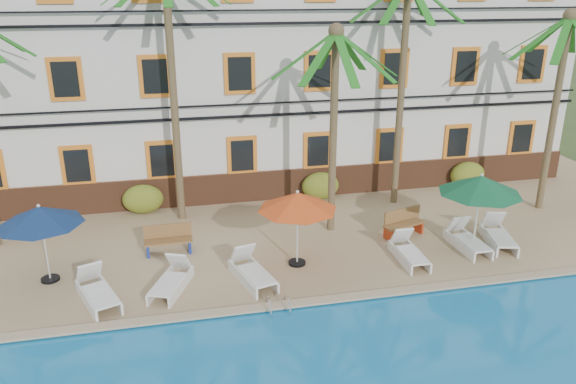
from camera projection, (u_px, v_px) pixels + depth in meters
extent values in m
plane|color=#384C23|center=(330.00, 291.00, 16.16)|extent=(100.00, 100.00, 0.00)
cube|color=tan|center=(291.00, 220.00, 20.70)|extent=(30.00, 12.00, 0.25)
cube|color=tan|center=(339.00, 298.00, 15.24)|extent=(30.00, 0.35, 0.06)
cube|color=silver|center=(265.00, 62.00, 23.50)|extent=(25.00, 6.00, 10.00)
cube|color=brown|center=(281.00, 185.00, 22.22)|extent=(25.00, 0.12, 1.20)
cube|color=orange|center=(77.00, 166.00, 20.26)|extent=(1.15, 0.10, 1.50)
cube|color=black|center=(77.00, 166.00, 20.22)|extent=(0.85, 0.04, 1.20)
cube|color=orange|center=(162.00, 160.00, 20.87)|extent=(1.15, 0.10, 1.50)
cube|color=black|center=(162.00, 161.00, 20.83)|extent=(0.85, 0.04, 1.20)
cube|color=orange|center=(242.00, 155.00, 21.48)|extent=(1.15, 0.10, 1.50)
cube|color=black|center=(242.00, 156.00, 21.43)|extent=(0.85, 0.04, 1.20)
cube|color=orange|center=(318.00, 151.00, 22.09)|extent=(1.15, 0.10, 1.50)
cube|color=black|center=(318.00, 151.00, 22.04)|extent=(0.85, 0.04, 1.20)
cube|color=orange|center=(389.00, 146.00, 22.70)|extent=(1.15, 0.10, 1.50)
cube|color=black|center=(390.00, 146.00, 22.65)|extent=(0.85, 0.04, 1.20)
cube|color=orange|center=(457.00, 142.00, 23.30)|extent=(1.15, 0.10, 1.50)
cube|color=black|center=(457.00, 142.00, 23.26)|extent=(0.85, 0.04, 1.20)
cube|color=orange|center=(521.00, 138.00, 23.91)|extent=(1.15, 0.10, 1.50)
cube|color=black|center=(522.00, 138.00, 23.87)|extent=(0.85, 0.04, 1.20)
cube|color=orange|center=(66.00, 79.00, 19.19)|extent=(1.15, 0.10, 1.50)
cube|color=black|center=(65.00, 79.00, 19.14)|extent=(0.85, 0.04, 1.20)
cube|color=orange|center=(155.00, 76.00, 19.80)|extent=(1.15, 0.10, 1.50)
cube|color=black|center=(155.00, 76.00, 19.75)|extent=(0.85, 0.04, 1.20)
cube|color=orange|center=(240.00, 74.00, 20.41)|extent=(1.15, 0.10, 1.50)
cube|color=black|center=(240.00, 74.00, 20.36)|extent=(0.85, 0.04, 1.20)
cube|color=orange|center=(319.00, 71.00, 21.01)|extent=(1.15, 0.10, 1.50)
cube|color=black|center=(320.00, 71.00, 20.97)|extent=(0.85, 0.04, 1.20)
cube|color=orange|center=(394.00, 69.00, 21.62)|extent=(1.15, 0.10, 1.50)
cube|color=black|center=(395.00, 69.00, 21.58)|extent=(0.85, 0.04, 1.20)
cube|color=orange|center=(465.00, 66.00, 22.23)|extent=(1.15, 0.10, 1.50)
cube|color=black|center=(466.00, 66.00, 22.18)|extent=(0.85, 0.04, 1.20)
cube|color=orange|center=(532.00, 64.00, 22.84)|extent=(1.15, 0.10, 1.50)
cube|color=black|center=(533.00, 64.00, 22.79)|extent=(0.85, 0.04, 1.20)
cube|color=black|center=(281.00, 114.00, 21.11)|extent=(25.00, 0.08, 0.10)
cube|color=black|center=(281.00, 103.00, 20.95)|extent=(25.00, 0.08, 0.06)
cube|color=black|center=(281.00, 23.00, 19.96)|extent=(25.00, 0.08, 0.10)
cube|color=black|center=(281.00, 10.00, 19.81)|extent=(25.00, 0.08, 0.06)
cylinder|color=brown|center=(174.00, 98.00, 19.04)|extent=(0.26, 0.26, 8.85)
cylinder|color=brown|center=(333.00, 136.00, 18.48)|extent=(0.26, 0.26, 6.69)
sphere|color=brown|center=(336.00, 31.00, 17.32)|extent=(0.50, 0.50, 0.50)
cube|color=#1A6818|center=(326.00, 51.00, 18.51)|extent=(0.28, 2.07, 1.45)
cube|color=#1A6818|center=(307.00, 53.00, 18.09)|extent=(1.66, 1.66, 1.45)
cube|color=#1A6818|center=(304.00, 55.00, 17.36)|extent=(2.07, 0.28, 1.45)
cube|color=#1A6818|center=(319.00, 58.00, 16.76)|extent=(1.66, 1.66, 1.45)
cube|color=#1A6818|center=(346.00, 58.00, 16.63)|extent=(0.28, 2.07, 1.45)
cube|color=#1A6818|center=(365.00, 57.00, 17.05)|extent=(1.66, 1.66, 1.45)
cube|color=#1A6818|center=(367.00, 54.00, 17.78)|extent=(2.07, 0.28, 1.45)
cube|color=#1A6818|center=(350.00, 51.00, 18.38)|extent=(1.66, 1.66, 1.45)
cylinder|color=brown|center=(401.00, 98.00, 20.67)|extent=(0.26, 0.26, 8.24)
cube|color=#1A6818|center=(396.00, 0.00, 20.43)|extent=(0.28, 2.07, 1.45)
cube|color=#1A6818|center=(380.00, 0.00, 20.01)|extent=(1.66, 1.66, 1.45)
cube|color=#1A6818|center=(380.00, 0.00, 19.28)|extent=(2.07, 0.28, 1.45)
cube|color=#1A6818|center=(396.00, 1.00, 18.68)|extent=(1.66, 1.66, 1.45)
cube|color=#1A6818|center=(420.00, 1.00, 18.55)|extent=(0.28, 2.07, 1.45)
cube|color=#1A6818|center=(436.00, 1.00, 18.97)|extent=(1.66, 1.66, 1.45)
cube|color=#1A6818|center=(435.00, 0.00, 19.70)|extent=(2.07, 0.28, 1.45)
cube|color=#1A6818|center=(418.00, 0.00, 20.30)|extent=(1.66, 1.66, 1.45)
cylinder|color=brown|center=(553.00, 117.00, 20.32)|extent=(0.26, 0.26, 7.05)
sphere|color=brown|center=(570.00, 15.00, 19.10)|extent=(0.50, 0.50, 0.50)
cube|color=#1A6818|center=(548.00, 35.00, 20.29)|extent=(0.28, 2.07, 1.45)
cube|color=#1A6818|center=(535.00, 36.00, 19.87)|extent=(1.66, 1.66, 1.45)
cube|color=#1A6818|center=(540.00, 38.00, 19.14)|extent=(2.07, 0.28, 1.45)
cube|color=#1A6818|center=(562.00, 39.00, 18.53)|extent=(1.66, 1.66, 1.45)
cube|color=#1A6818|center=(571.00, 35.00, 20.16)|extent=(1.66, 1.66, 1.45)
ellipsoid|color=#1F5D1A|center=(143.00, 199.00, 20.86)|extent=(1.50, 0.90, 1.10)
ellipsoid|color=#1F5D1A|center=(320.00, 186.00, 22.24)|extent=(1.50, 0.90, 1.10)
ellipsoid|color=#1F5D1A|center=(467.00, 175.00, 23.54)|extent=(1.50, 0.90, 1.10)
cylinder|color=black|center=(50.00, 279.00, 16.22)|extent=(0.53, 0.53, 0.08)
cylinder|color=silver|center=(45.00, 245.00, 15.84)|extent=(0.06, 0.06, 2.27)
cone|color=navy|center=(40.00, 215.00, 15.53)|extent=(2.37, 2.37, 0.52)
sphere|color=silver|center=(38.00, 206.00, 15.43)|extent=(0.10, 0.10, 0.10)
cylinder|color=black|center=(297.00, 263.00, 17.18)|extent=(0.54, 0.54, 0.08)
cylinder|color=silver|center=(297.00, 229.00, 16.79)|extent=(0.06, 0.06, 2.30)
cone|color=#D24517|center=(297.00, 201.00, 16.47)|extent=(2.40, 2.40, 0.53)
sphere|color=silver|center=(297.00, 192.00, 16.37)|extent=(0.10, 0.10, 0.10)
cylinder|color=black|center=(473.00, 249.00, 18.08)|extent=(0.58, 0.58, 0.08)
cylinder|color=silver|center=(477.00, 214.00, 17.67)|extent=(0.06, 0.06, 2.50)
cone|color=#115533|center=(481.00, 185.00, 17.32)|extent=(2.60, 2.60, 0.57)
sphere|color=silver|center=(482.00, 175.00, 17.22)|extent=(0.10, 0.10, 0.10)
cube|color=white|center=(100.00, 295.00, 14.79)|extent=(1.12, 1.55, 0.07)
cube|color=white|center=(89.00, 272.00, 15.46)|extent=(0.79, 0.72, 0.70)
cube|color=white|center=(86.00, 300.00, 14.89)|extent=(0.79, 1.89, 0.33)
cube|color=white|center=(110.00, 293.00, 15.23)|extent=(0.79, 1.89, 0.33)
cube|color=white|center=(167.00, 284.00, 15.37)|extent=(1.09, 1.47, 0.06)
cube|color=white|center=(179.00, 261.00, 16.13)|extent=(0.76, 0.69, 0.66)
cube|color=white|center=(161.00, 284.00, 15.72)|extent=(0.80, 1.77, 0.31)
cube|color=white|center=(182.00, 286.00, 15.61)|extent=(0.80, 1.77, 0.31)
cube|color=white|center=(257.00, 275.00, 15.82)|extent=(1.00, 1.53, 0.07)
cube|color=white|center=(243.00, 253.00, 16.55)|extent=(0.77, 0.67, 0.70)
cube|color=white|center=(242.00, 279.00, 15.97)|extent=(0.59, 1.95, 0.33)
cube|color=white|center=(263.00, 274.00, 16.25)|extent=(0.59, 1.95, 0.33)
cube|color=white|center=(413.00, 255.00, 17.04)|extent=(0.63, 1.33, 0.06)
cube|color=white|center=(402.00, 236.00, 17.80)|extent=(0.62, 0.50, 0.66)
cube|color=white|center=(400.00, 257.00, 17.27)|extent=(0.09, 1.88, 0.30)
cube|color=white|center=(418.00, 255.00, 17.39)|extent=(0.09, 1.88, 0.30)
cube|color=white|center=(472.00, 243.00, 17.82)|extent=(0.66, 1.39, 0.06)
cube|color=white|center=(458.00, 224.00, 18.60)|extent=(0.64, 0.52, 0.69)
cube|color=white|center=(458.00, 245.00, 18.05)|extent=(0.10, 1.96, 0.32)
cube|color=white|center=(476.00, 243.00, 18.19)|extent=(0.10, 1.96, 0.32)
cube|color=white|center=(501.00, 238.00, 18.11)|extent=(0.99, 1.53, 0.07)
cube|color=white|center=(493.00, 219.00, 18.95)|extent=(0.76, 0.67, 0.71)
cube|color=white|center=(488.00, 239.00, 18.45)|extent=(0.58, 1.96, 0.33)
cube|color=white|center=(508.00, 240.00, 18.42)|extent=(0.58, 1.96, 0.33)
cube|color=olive|center=(168.00, 241.00, 17.71)|extent=(1.51, 0.49, 0.06)
cube|color=olive|center=(167.00, 231.00, 17.81)|extent=(1.50, 0.10, 0.45)
cube|color=navy|center=(148.00, 250.00, 17.64)|extent=(0.09, 0.45, 0.40)
cube|color=navy|center=(190.00, 246.00, 17.94)|extent=(0.09, 0.45, 0.40)
cube|color=olive|center=(404.00, 224.00, 18.95)|extent=(1.57, 0.87, 0.06)
cube|color=olive|center=(400.00, 215.00, 19.04)|extent=(1.45, 0.50, 0.45)
cube|color=#B03214|center=(389.00, 234.00, 18.73)|extent=(0.21, 0.45, 0.40)
cube|color=#B03214|center=(418.00, 227.00, 19.33)|extent=(0.21, 0.45, 0.40)
torus|color=silver|center=(269.00, 310.00, 14.76)|extent=(0.04, 0.74, 0.74)
torus|color=silver|center=(287.00, 307.00, 14.86)|extent=(0.04, 0.74, 0.74)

